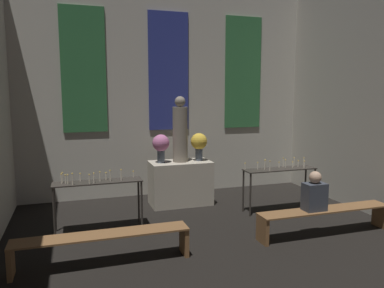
% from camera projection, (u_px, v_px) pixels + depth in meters
% --- Properties ---
extents(wall_back, '(6.85, 0.16, 4.70)m').
position_uv_depth(wall_back, '(168.00, 91.00, 8.58)').
color(wall_back, beige).
rests_on(wall_back, ground_plane).
extents(altar, '(1.27, 0.68, 0.91)m').
position_uv_depth(altar, '(180.00, 183.00, 7.90)').
color(altar, '#BCB29E').
rests_on(altar, ground_plane).
extents(statue, '(0.31, 0.31, 1.36)m').
position_uv_depth(statue, '(180.00, 132.00, 7.76)').
color(statue, gray).
rests_on(statue, altar).
extents(flower_vase_left, '(0.35, 0.35, 0.59)m').
position_uv_depth(flower_vase_left, '(161.00, 145.00, 7.66)').
color(flower_vase_left, '#4C5666').
rests_on(flower_vase_left, altar).
extents(flower_vase_right, '(0.35, 0.35, 0.59)m').
position_uv_depth(flower_vase_right, '(199.00, 143.00, 7.92)').
color(flower_vase_right, '#4C5666').
rests_on(flower_vase_right, altar).
extents(candle_rack_left, '(1.49, 0.37, 1.06)m').
position_uv_depth(candle_rack_left, '(98.00, 188.00, 6.35)').
color(candle_rack_left, '#332D28').
rests_on(candle_rack_left, ground_plane).
extents(candle_rack_right, '(1.49, 0.37, 1.06)m').
position_uv_depth(candle_rack_right, '(280.00, 174.00, 7.43)').
color(candle_rack_right, '#332D28').
rests_on(candle_rack_right, ground_plane).
extents(pew_back_left, '(2.37, 0.36, 0.44)m').
position_uv_depth(pew_back_left, '(103.00, 241.00, 5.10)').
color(pew_back_left, brown).
rests_on(pew_back_left, ground_plane).
extents(pew_back_right, '(2.37, 0.36, 0.44)m').
position_uv_depth(pew_back_right, '(325.00, 215.00, 6.19)').
color(pew_back_right, brown).
rests_on(pew_back_right, ground_plane).
extents(person_seated, '(0.36, 0.24, 0.65)m').
position_uv_depth(person_seated, '(315.00, 194.00, 6.07)').
color(person_seated, '#383D47').
rests_on(person_seated, pew_back_right).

